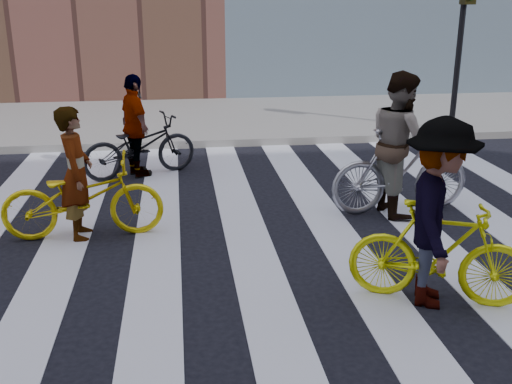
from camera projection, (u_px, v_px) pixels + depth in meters
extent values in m
plane|color=black|center=(297.00, 247.00, 7.11)|extent=(100.00, 100.00, 0.00)
cube|color=gray|center=(235.00, 119.00, 14.15)|extent=(100.00, 5.00, 0.15)
cube|color=silver|center=(58.00, 259.00, 6.76)|extent=(0.55, 10.00, 0.01)
cube|color=silver|center=(157.00, 254.00, 6.90)|extent=(0.55, 10.00, 0.01)
cube|color=silver|center=(251.00, 249.00, 7.04)|extent=(0.55, 10.00, 0.01)
cube|color=silver|center=(342.00, 244.00, 7.18)|extent=(0.55, 10.00, 0.01)
cube|color=silver|center=(429.00, 239.00, 7.31)|extent=(0.55, 10.00, 0.01)
cylinder|color=black|center=(458.00, 59.00, 12.24)|extent=(0.12, 0.12, 3.20)
imported|color=yellow|center=(83.00, 198.00, 7.26)|extent=(1.95, 0.76, 1.01)
imported|color=#A0A0AA|center=(401.00, 170.00, 8.10)|extent=(2.00, 0.71, 1.18)
imported|color=#EEF20D|center=(439.00, 253.00, 5.70)|extent=(1.75, 1.07, 1.02)
imported|color=black|center=(140.00, 146.00, 9.76)|extent=(2.02, 1.36, 1.00)
imported|color=slate|center=(76.00, 174.00, 7.16)|extent=(0.42, 0.61, 1.63)
imported|color=slate|center=(400.00, 144.00, 7.97)|extent=(0.80, 0.99, 1.93)
imported|color=slate|center=(438.00, 214.00, 5.57)|extent=(1.06, 1.34, 1.82)
imported|color=slate|center=(135.00, 126.00, 9.65)|extent=(0.76, 1.06, 1.67)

